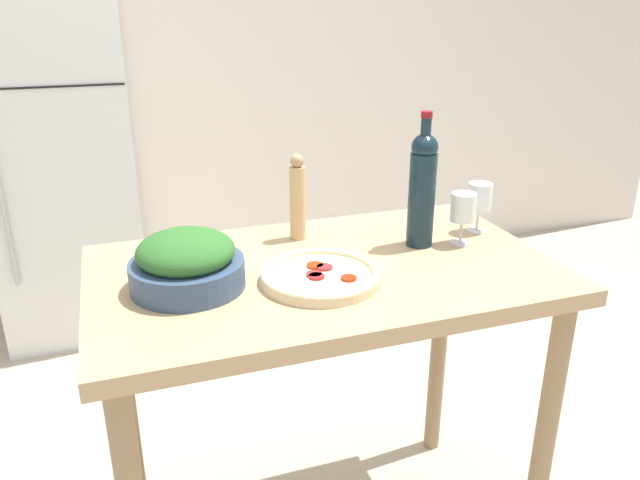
{
  "coord_description": "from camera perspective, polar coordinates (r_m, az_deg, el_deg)",
  "views": [
    {
      "loc": [
        -0.48,
        -1.38,
        1.58
      ],
      "look_at": [
        0.0,
        0.03,
        0.99
      ],
      "focal_mm": 35.0,
      "sensor_mm": 36.0,
      "label": 1
    }
  ],
  "objects": [
    {
      "name": "wine_glass_far",
      "position": [
        1.86,
        14.38,
        3.65
      ],
      "size": [
        0.07,
        0.07,
        0.15
      ],
      "color": "silver",
      "rests_on": "prep_counter"
    },
    {
      "name": "wine_bottle",
      "position": [
        1.7,
        9.33,
        4.81
      ],
      "size": [
        0.07,
        0.07,
        0.37
      ],
      "color": "#142833",
      "rests_on": "prep_counter"
    },
    {
      "name": "prep_counter",
      "position": [
        1.66,
        0.39,
        -6.68
      ],
      "size": [
        1.18,
        0.69,
        0.93
      ],
      "color": "tan",
      "rests_on": "ground_plane"
    },
    {
      "name": "salad_bowl",
      "position": [
        1.49,
        -12.1,
        -2.05
      ],
      "size": [
        0.27,
        0.27,
        0.14
      ],
      "color": "#384C6B",
      "rests_on": "prep_counter"
    },
    {
      "name": "homemade_pizza",
      "position": [
        1.51,
        0.03,
        -3.25
      ],
      "size": [
        0.29,
        0.29,
        0.03
      ],
      "color": "beige",
      "rests_on": "prep_counter"
    },
    {
      "name": "wine_glass_near",
      "position": [
        1.75,
        12.93,
        2.72
      ],
      "size": [
        0.07,
        0.07,
        0.15
      ],
      "color": "silver",
      "rests_on": "prep_counter"
    },
    {
      "name": "refrigerator",
      "position": [
        3.2,
        -22.64,
        6.8
      ],
      "size": [
        0.65,
        0.65,
        1.71
      ],
      "color": "silver",
      "rests_on": "ground_plane"
    },
    {
      "name": "wall_back",
      "position": [
        3.52,
        -11.44,
        16.59
      ],
      "size": [
        6.4,
        0.06,
        2.6
      ],
      "color": "silver",
      "rests_on": "ground_plane"
    },
    {
      "name": "pepper_mill",
      "position": [
        1.74,
        -2.07,
        3.81
      ],
      "size": [
        0.04,
        0.04,
        0.25
      ],
      "color": "tan",
      "rests_on": "prep_counter"
    }
  ]
}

